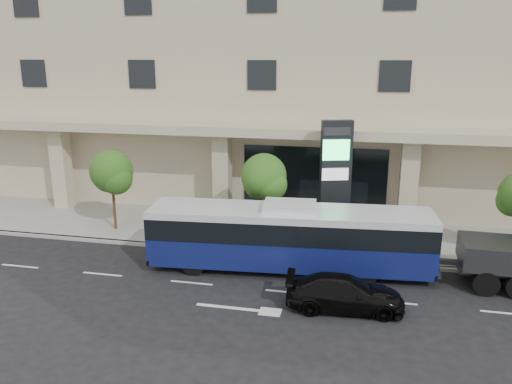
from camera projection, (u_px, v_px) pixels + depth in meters
ground at (293, 276)px, 21.07m from camera, size 120.00×120.00×0.00m
sidewalk at (307, 235)px, 25.77m from camera, size 120.00×6.00×0.15m
curb at (299, 257)px, 22.94m from camera, size 120.00×0.30×0.15m
convention_center at (329, 41)px, 33.00m from camera, size 60.00×17.60×20.00m
tree_left at (112, 174)px, 25.66m from camera, size 2.27×2.20×4.22m
tree_mid at (264, 179)px, 24.00m from camera, size 2.28×2.20×4.38m
city_bus at (289, 236)px, 21.34m from camera, size 12.16×3.49×3.04m
black_sedan at (345, 293)px, 18.21m from camera, size 4.41×2.05×1.25m
signage_pylon at (335, 180)px, 24.34m from camera, size 1.56×0.94×5.92m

